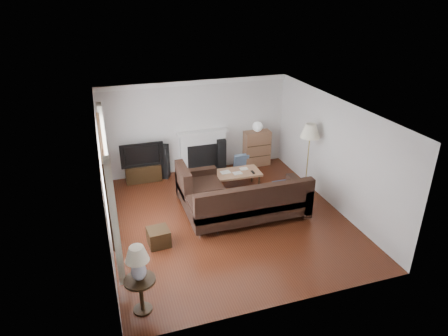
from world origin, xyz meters
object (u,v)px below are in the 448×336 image
object	(u,v)px
floor_lamp	(308,159)
side_table	(141,295)
sectional_sofa	(249,200)
bookshelf	(257,148)
tv_stand	(143,172)
coffee_table	(236,180)

from	to	relation	value
floor_lamp	side_table	distance (m)	5.21
sectional_sofa	bookshelf	bearing A→B (deg)	64.39
bookshelf	side_table	xyz separation A→B (m)	(-3.84, -4.70, -0.20)
tv_stand	bookshelf	bearing A→B (deg)	0.53
bookshelf	sectional_sofa	distance (m)	2.95
tv_stand	coffee_table	world-z (taller)	coffee_table
coffee_table	floor_lamp	bearing A→B (deg)	-22.71
tv_stand	floor_lamp	size ratio (longest dim) A/B	0.51
bookshelf	side_table	bearing A→B (deg)	-129.30
tv_stand	side_table	xyz separation A→B (m)	(-0.63, -4.67, 0.08)
sectional_sofa	floor_lamp	size ratio (longest dim) A/B	1.60
tv_stand	coffee_table	distance (m)	2.47
bookshelf	side_table	world-z (taller)	bookshelf
bookshelf	floor_lamp	xyz separation A→B (m)	(0.52, -1.92, 0.38)
side_table	sectional_sofa	bearing A→B (deg)	38.44
coffee_table	side_table	distance (m)	4.46
sectional_sofa	floor_lamp	world-z (taller)	floor_lamp
sectional_sofa	side_table	size ratio (longest dim) A/B	4.63
coffee_table	side_table	world-z (taller)	side_table
sectional_sofa	coffee_table	world-z (taller)	sectional_sofa
tv_stand	bookshelf	size ratio (longest dim) A/B	0.91
floor_lamp	side_table	xyz separation A→B (m)	(-4.37, -2.78, -0.58)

